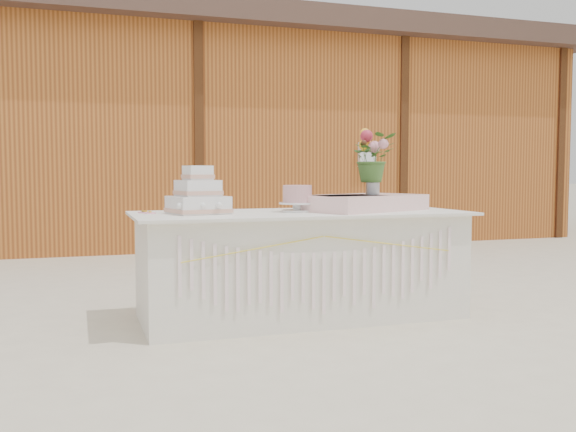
# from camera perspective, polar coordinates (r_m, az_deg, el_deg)

# --- Properties ---
(ground) EXTENTS (80.00, 80.00, 0.00)m
(ground) POSITION_cam_1_polar(r_m,az_deg,el_deg) (4.75, 1.16, -8.94)
(ground) COLOR beige
(ground) RESTS_ON ground
(barn) EXTENTS (12.60, 4.60, 3.30)m
(barn) POSITION_cam_1_polar(r_m,az_deg,el_deg) (10.49, -10.00, 7.29)
(barn) COLOR #AD6124
(barn) RESTS_ON ground
(cake_table) EXTENTS (2.40, 1.00, 0.77)m
(cake_table) POSITION_cam_1_polar(r_m,az_deg,el_deg) (4.67, 1.18, -4.32)
(cake_table) COLOR silver
(cake_table) RESTS_ON ground
(wedding_cake) EXTENTS (0.44, 0.44, 0.33)m
(wedding_cake) POSITION_cam_1_polar(r_m,az_deg,el_deg) (4.47, -8.01, 1.64)
(wedding_cake) COLOR white
(wedding_cake) RESTS_ON cake_table
(pink_cake_stand) EXTENTS (0.27, 0.27, 0.19)m
(pink_cake_stand) POSITION_cam_1_polar(r_m,az_deg,el_deg) (4.63, 0.83, 1.70)
(pink_cake_stand) COLOR white
(pink_cake_stand) RESTS_ON cake_table
(satin_runner) EXTENTS (1.07, 0.87, 0.12)m
(satin_runner) POSITION_cam_1_polar(r_m,az_deg,el_deg) (4.82, 6.65, 1.18)
(satin_runner) COLOR beige
(satin_runner) RESTS_ON cake_table
(flower_vase) EXTENTS (0.10, 0.10, 0.14)m
(flower_vase) POSITION_cam_1_polar(r_m,az_deg,el_deg) (4.87, 7.53, 2.73)
(flower_vase) COLOR #AEAEB2
(flower_vase) RESTS_ON satin_runner
(bouquet) EXTENTS (0.35, 0.31, 0.37)m
(bouquet) POSITION_cam_1_polar(r_m,az_deg,el_deg) (4.87, 7.56, 5.74)
(bouquet) COLOR #3B6428
(bouquet) RESTS_ON flower_vase
(loose_flowers) EXTENTS (0.22, 0.40, 0.02)m
(loose_flowers) POSITION_cam_1_polar(r_m,az_deg,el_deg) (4.46, -11.77, 0.28)
(loose_flowers) COLOR pink
(loose_flowers) RESTS_ON cake_table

